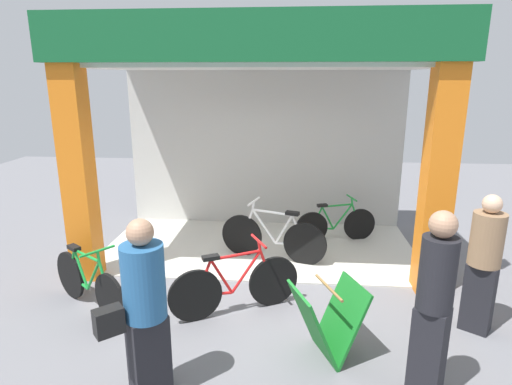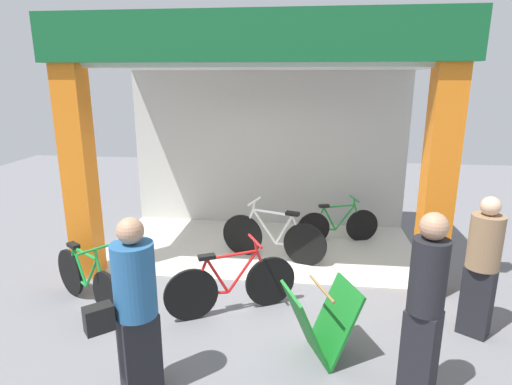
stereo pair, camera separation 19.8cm
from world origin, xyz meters
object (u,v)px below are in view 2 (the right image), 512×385
(bicycle_parked_1, at_px, (231,285))
(pedestrian_2, at_px, (424,310))
(sandwich_board_sign, at_px, (320,323))
(bicycle_inside_0, at_px, (273,237))
(pedestrian_1, at_px, (135,305))
(pedestrian_0, at_px, (482,266))
(bicycle_inside_1, at_px, (338,225))
(bicycle_parked_0, at_px, (87,281))

(bicycle_parked_1, height_order, pedestrian_2, pedestrian_2)
(sandwich_board_sign, distance_m, pedestrian_2, 1.14)
(sandwich_board_sign, height_order, pedestrian_2, pedestrian_2)
(bicycle_inside_0, height_order, pedestrian_1, pedestrian_1)
(pedestrian_0, xyz_separation_m, pedestrian_1, (-3.42, -1.35, 0.05))
(sandwich_board_sign, bearing_deg, pedestrian_0, 20.10)
(bicycle_parked_1, xyz_separation_m, sandwich_board_sign, (1.06, -0.77, 0.03))
(bicycle_inside_1, xyz_separation_m, sandwich_board_sign, (-0.39, -3.26, 0.08))
(sandwich_board_sign, bearing_deg, pedestrian_2, -33.40)
(bicycle_inside_0, relative_size, pedestrian_0, 1.04)
(bicycle_parked_0, height_order, bicycle_parked_1, bicycle_parked_1)
(bicycle_inside_1, bearing_deg, pedestrian_0, -62.44)
(bicycle_inside_0, relative_size, bicycle_parked_0, 1.27)
(bicycle_inside_1, xyz_separation_m, pedestrian_2, (0.45, -3.82, 0.60))
(bicycle_inside_1, xyz_separation_m, bicycle_parked_1, (-1.45, -2.49, 0.04))
(pedestrian_2, bearing_deg, sandwich_board_sign, 146.60)
(bicycle_inside_0, relative_size, bicycle_parked_1, 1.11)
(bicycle_parked_1, distance_m, sandwich_board_sign, 1.31)
(pedestrian_1, xyz_separation_m, pedestrian_2, (2.50, 0.15, 0.04))
(bicycle_parked_0, bearing_deg, sandwich_board_sign, -13.44)
(bicycle_parked_1, xyz_separation_m, pedestrian_0, (2.81, -0.12, 0.47))
(pedestrian_1, bearing_deg, bicycle_inside_0, 72.27)
(bicycle_inside_1, xyz_separation_m, bicycle_parked_0, (-3.27, -2.57, 0.03))
(bicycle_parked_0, height_order, sandwich_board_sign, bicycle_parked_0)
(pedestrian_0, xyz_separation_m, pedestrian_2, (-0.92, -1.20, 0.09))
(bicycle_inside_0, relative_size, sandwich_board_sign, 1.97)
(bicycle_inside_0, xyz_separation_m, bicycle_inside_1, (1.06, 0.87, -0.06))
(pedestrian_0, bearing_deg, bicycle_parked_0, 179.45)
(pedestrian_1, bearing_deg, pedestrian_0, 21.50)
(bicycle_inside_0, xyz_separation_m, pedestrian_1, (-0.99, -3.10, 0.51))
(pedestrian_1, relative_size, pedestrian_2, 0.95)
(bicycle_inside_0, relative_size, pedestrian_1, 0.99)
(bicycle_parked_0, bearing_deg, bicycle_inside_0, 37.68)
(bicycle_inside_1, bearing_deg, sandwich_board_sign, -96.89)
(sandwich_board_sign, xyz_separation_m, pedestrian_1, (-1.66, -0.70, 0.49))
(sandwich_board_sign, relative_size, pedestrian_1, 0.50)
(bicycle_inside_1, distance_m, pedestrian_0, 3.00)
(bicycle_inside_0, bearing_deg, bicycle_inside_1, 39.14)
(bicycle_parked_0, relative_size, pedestrian_2, 0.74)
(pedestrian_0, bearing_deg, pedestrian_1, -158.50)
(pedestrian_0, height_order, pedestrian_1, pedestrian_1)
(sandwich_board_sign, bearing_deg, bicycle_parked_0, 166.56)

